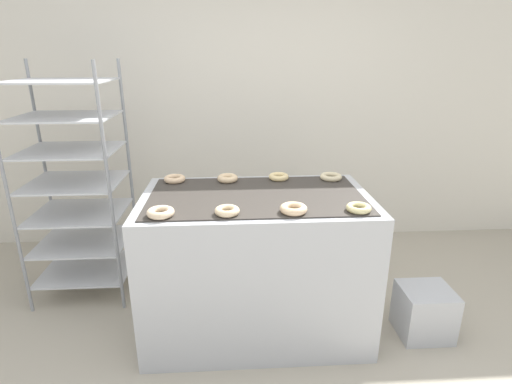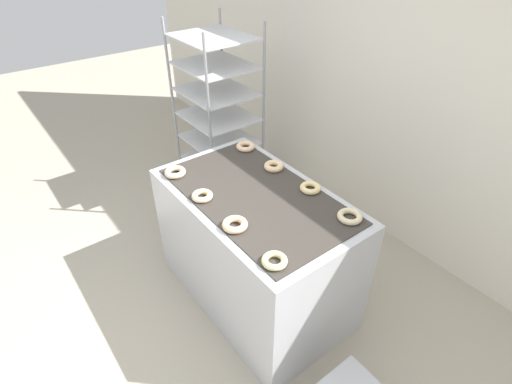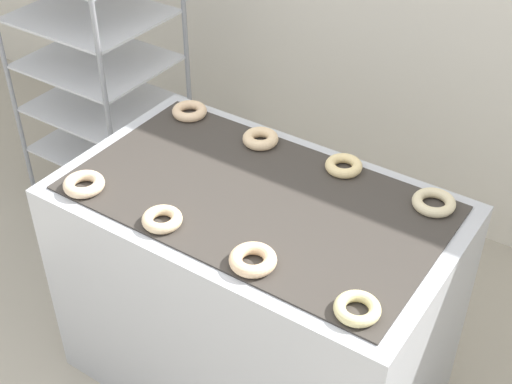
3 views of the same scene
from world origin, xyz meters
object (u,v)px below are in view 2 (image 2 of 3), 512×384
Objects in this scene: fryer_machine at (256,248)px; donut_near_midleft at (202,196)px; donut_far_midright at (310,188)px; baking_rack_cart at (218,116)px; donut_far_left at (246,146)px; donut_near_midright at (235,224)px; donut_far_midleft at (274,166)px; donut_far_right at (350,216)px; donut_near_left at (175,172)px; donut_near_right at (275,261)px.

donut_near_midleft is (-0.18, -0.30, 0.50)m from fryer_machine.
donut_far_midright reaches higher than fryer_machine.
baking_rack_cart is 12.13× the size of donut_far_left.
donut_far_midleft is at bearing 121.65° from donut_near_midright.
donut_far_midright is 0.92× the size of donut_far_right.
baking_rack_cart is 1.50m from donut_far_midright.
donut_far_left is at bearing 120.74° from donut_near_midleft.
donut_near_midleft is (0.36, 0.00, -0.00)m from donut_near_left.
donut_far_left is (-0.54, 0.31, 0.50)m from fryer_machine.
baking_rack_cart is at bearing 157.47° from fryer_machine.
donut_near_right is (0.56, -0.30, 0.50)m from fryer_machine.
fryer_machine is 1.47m from baking_rack_cart.
donut_far_midleft is 0.36m from donut_far_midright.
donut_far_midleft is 0.93× the size of donut_far_right.
donut_near_right reaches higher than fryer_machine.
donut_far_left is at bearing 177.92° from donut_far_midleft.
donut_far_right is (0.36, -0.02, -0.00)m from donut_far_midright.
donut_far_midleft reaches higher than donut_far_left.
donut_near_right is at bearing -39.15° from donut_far_midleft.
fryer_machine is 10.38× the size of donut_near_midleft.
donut_far_midright is at bearing 0.62° from donut_far_left.
fryer_machine is 9.47× the size of donut_far_right.
donut_far_midright is at bearing 3.36° from donut_far_midleft.
donut_far_midleft is at bearing 121.00° from fryer_machine.
donut_near_left is at bearing -138.99° from donut_far_midright.
fryer_machine is 0.61m from donut_near_midright.
donut_near_midright is (1.49, -0.84, 0.09)m from baking_rack_cart.
donut_near_midright is 1.10× the size of donut_far_midright.
fryer_machine is 0.79m from donut_far_right.
donut_near_midright reaches higher than donut_far_left.
donut_far_midleft is (-0.73, 0.60, 0.00)m from donut_near_right.
donut_near_left is 0.70m from donut_far_midleft.
fryer_machine is 0.80m from donut_near_right.
donut_near_midright is at bearing 0.32° from donut_near_midleft.
donut_far_midright is at bearing 90.94° from donut_near_midright.
donut_far_midright is at bearing 41.01° from donut_near_left.
donut_near_left reaches higher than donut_far_left.
donut_far_midleft is (0.36, -0.01, 0.00)m from donut_far_left.
donut_near_left is at bearing -89.63° from donut_far_left.
baking_rack_cart reaches higher than donut_far_midright.
donut_near_right is at bearing -0.26° from donut_near_midright.
donut_far_left reaches higher than donut_far_right.
donut_near_midright is at bearing -39.83° from donut_far_left.
donut_far_right is at bearing 28.53° from fryer_machine.
donut_near_midleft is 0.98× the size of donut_far_midleft.
donut_near_right is at bearing -24.36° from baking_rack_cart.
donut_far_right is at bearing -3.44° from donut_far_midright.
donut_near_midleft is at bearing -59.26° from donut_far_left.
donut_near_midright reaches higher than donut_near_right.
baking_rack_cart is at bearing 171.44° from donut_far_midright.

